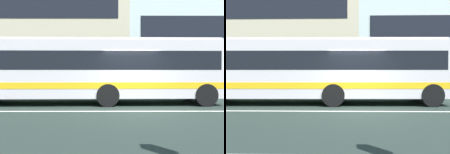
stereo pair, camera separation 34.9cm
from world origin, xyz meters
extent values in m
plane|color=#212D27|center=(0.00, 0.00, 0.00)|extent=(160.00, 160.00, 0.00)
cube|color=silver|center=(0.00, 0.00, 0.00)|extent=(60.00, 0.16, 0.01)
cube|color=#224D21|center=(-1.56, 6.13, 0.49)|extent=(14.02, 1.10, 0.98)
cube|color=#C6B797|center=(-11.48, 16.25, 6.33)|extent=(24.34, 9.98, 12.65)
cube|color=silver|center=(-1.83, 2.40, 1.65)|extent=(12.27, 2.78, 2.59)
cube|color=black|center=(-1.83, 2.40, 2.04)|extent=(11.53, 2.79, 0.83)
cube|color=gold|center=(-1.83, 2.40, 0.93)|extent=(12.02, 2.80, 0.28)
cube|color=silver|center=(-1.83, 2.40, 3.00)|extent=(11.77, 2.37, 0.12)
cylinder|color=black|center=(-1.04, 1.25, 0.50)|extent=(1.01, 0.30, 1.00)
cylinder|color=black|center=(-1.09, 3.58, 0.50)|extent=(1.01, 0.30, 1.00)
cylinder|color=black|center=(3.30, 1.33, 0.50)|extent=(1.01, 0.30, 1.00)
cylinder|color=black|center=(3.25, 3.67, 0.50)|extent=(1.01, 0.30, 1.00)
camera|label=1|loc=(-0.93, -9.33, 1.53)|focal=38.81mm
camera|label=2|loc=(-0.58, -9.32, 1.53)|focal=38.81mm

